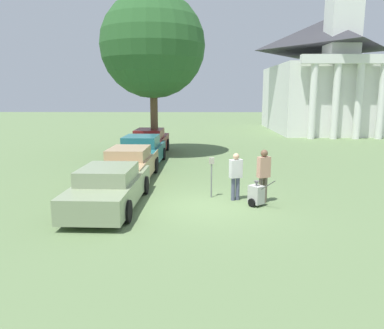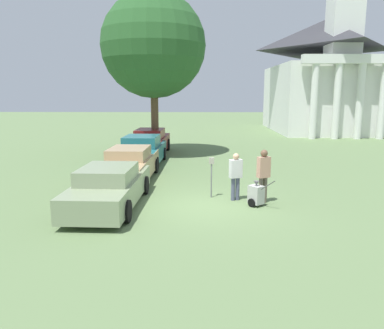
{
  "view_description": "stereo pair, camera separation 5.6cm",
  "coord_description": "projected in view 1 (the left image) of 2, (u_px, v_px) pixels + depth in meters",
  "views": [
    {
      "loc": [
        -0.33,
        -11.82,
        3.68
      ],
      "look_at": [
        -0.53,
        1.54,
        1.1
      ],
      "focal_mm": 35.0,
      "sensor_mm": 36.0,
      "label": 1
    },
    {
      "loc": [
        -0.28,
        -11.82,
        3.68
      ],
      "look_at": [
        -0.53,
        1.54,
        1.1
      ],
      "focal_mm": 35.0,
      "sensor_mm": 36.0,
      "label": 2
    }
  ],
  "objects": [
    {
      "name": "ground_plane",
      "position": [
        207.0,
        206.0,
        12.3
      ],
      "size": [
        120.0,
        120.0,
        0.0
      ],
      "primitive_type": "plane",
      "color": "#607A4C"
    },
    {
      "name": "parked_car_sage",
      "position": [
        110.0,
        187.0,
        12.16
      ],
      "size": [
        2.08,
        5.01,
        1.36
      ],
      "rotation": [
        0.0,
        0.0,
        -0.03
      ],
      "color": "gray",
      "rests_on": "ground_plane"
    },
    {
      "name": "shade_tree",
      "position": [
        153.0,
        45.0,
        21.36
      ],
      "size": [
        5.99,
        5.99,
        9.33
      ],
      "color": "brown",
      "rests_on": "ground_plane"
    },
    {
      "name": "parking_meter",
      "position": [
        211.0,
        170.0,
        13.16
      ],
      "size": [
        0.18,
        0.09,
        1.43
      ],
      "color": "slate",
      "rests_on": "ground_plane"
    },
    {
      "name": "church",
      "position": [
        323.0,
        70.0,
        35.28
      ],
      "size": [
        9.18,
        13.4,
        22.05
      ],
      "color": "white",
      "rests_on": "ground_plane"
    },
    {
      "name": "equipment_cart",
      "position": [
        256.0,
        194.0,
        12.27
      ],
      "size": [
        0.78,
        0.89,
        1.0
      ],
      "rotation": [
        0.0,
        0.0,
        0.69
      ],
      "color": "#B2B2AD",
      "rests_on": "ground_plane"
    },
    {
      "name": "person_worker",
      "position": [
        236.0,
        174.0,
        12.83
      ],
      "size": [
        0.47,
        0.35,
        1.65
      ],
      "rotation": [
        0.0,
        0.0,
        3.49
      ],
      "color": "#515670",
      "rests_on": "ground_plane"
    },
    {
      "name": "parked_car_teal",
      "position": [
        142.0,
        151.0,
        19.19
      ],
      "size": [
        2.14,
        4.91,
        1.52
      ],
      "rotation": [
        0.0,
        0.0,
        -0.03
      ],
      "color": "#23666B",
      "rests_on": "ground_plane"
    },
    {
      "name": "parked_car_maroon",
      "position": [
        150.0,
        143.0,
        22.42
      ],
      "size": [
        2.02,
        5.26,
        1.55
      ],
      "rotation": [
        0.0,
        0.0,
        -0.03
      ],
      "color": "maroon",
      "rests_on": "ground_plane"
    },
    {
      "name": "person_supervisor",
      "position": [
        264.0,
        173.0,
        12.5
      ],
      "size": [
        0.47,
        0.37,
        1.82
      ],
      "rotation": [
        0.0,
        0.0,
        3.57
      ],
      "color": "#665B4C",
      "rests_on": "ground_plane"
    },
    {
      "name": "parked_car_tan",
      "position": [
        130.0,
        165.0,
        15.8
      ],
      "size": [
        2.01,
        4.96,
        1.43
      ],
      "rotation": [
        0.0,
        0.0,
        -0.03
      ],
      "color": "tan",
      "rests_on": "ground_plane"
    }
  ]
}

